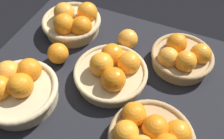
# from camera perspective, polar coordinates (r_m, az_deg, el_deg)

# --- Properties ---
(market_tray) EXTENTS (0.84, 0.72, 0.03)m
(market_tray) POSITION_cam_1_polar(r_m,az_deg,el_deg) (0.80, -2.10, -3.57)
(market_tray) COLOR black
(market_tray) RESTS_ON ground
(basket_far_left) EXTENTS (0.23, 0.23, 0.11)m
(basket_far_left) POSITION_cam_1_polar(r_m,az_deg,el_deg) (0.94, -9.53, 11.37)
(basket_far_left) COLOR tan
(basket_far_left) RESTS_ON market_tray
(basket_near_left) EXTENTS (0.24, 0.24, 0.12)m
(basket_near_left) POSITION_cam_1_polar(r_m,az_deg,el_deg) (0.77, -21.85, -4.34)
(basket_near_left) COLOR #D3BC8C
(basket_near_left) RESTS_ON market_tray
(basket_center) EXTENTS (0.24, 0.24, 0.11)m
(basket_center) POSITION_cam_1_polar(r_m,az_deg,el_deg) (0.77, -0.03, -0.30)
(basket_center) COLOR tan
(basket_center) RESTS_ON market_tray
(basket_far_right) EXTENTS (0.22, 0.22, 0.10)m
(basket_far_right) POSITION_cam_1_polar(r_m,az_deg,el_deg) (0.84, 16.66, 3.05)
(basket_far_right) COLOR tan
(basket_far_right) RESTS_ON market_tray
(basket_near_right) EXTENTS (0.24, 0.24, 0.10)m
(basket_near_right) POSITION_cam_1_polar(r_m,az_deg,el_deg) (0.66, 9.39, -16.01)
(basket_near_right) COLOR tan
(basket_near_right) RESTS_ON market_tray
(loose_orange_front_gap) EXTENTS (0.08, 0.08, 0.08)m
(loose_orange_front_gap) POSITION_cam_1_polar(r_m,az_deg,el_deg) (0.87, 3.86, 7.35)
(loose_orange_front_gap) COLOR #F49E33
(loose_orange_front_gap) RESTS_ON market_tray
(loose_orange_back_gap) EXTENTS (0.07, 0.07, 0.07)m
(loose_orange_back_gap) POSITION_cam_1_polar(r_m,az_deg,el_deg) (0.84, -13.03, 3.84)
(loose_orange_back_gap) COLOR orange
(loose_orange_back_gap) RESTS_ON market_tray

